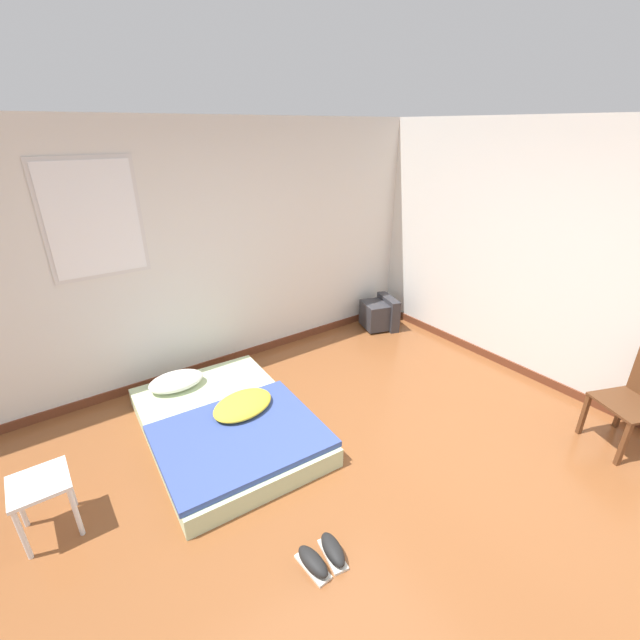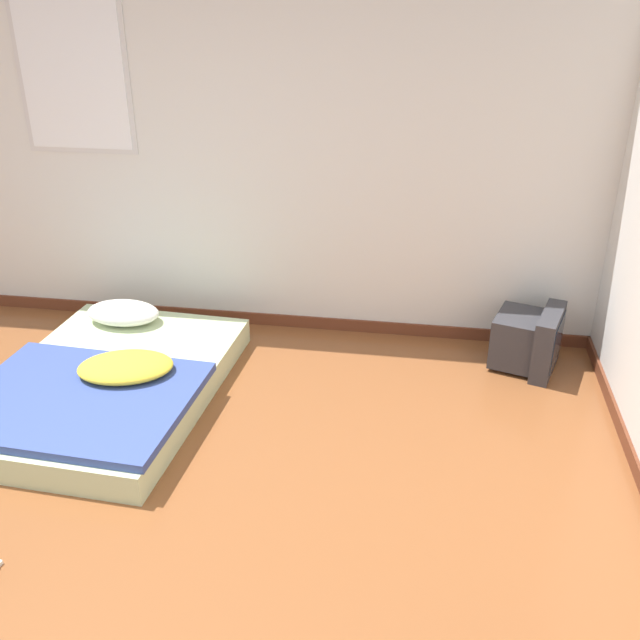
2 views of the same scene
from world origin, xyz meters
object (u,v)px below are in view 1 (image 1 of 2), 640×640
object	(u,v)px
side_stool	(42,492)
sneaker_pair	(323,556)
crt_tv	(380,314)
mattress_bed	(226,422)

from	to	relation	value
side_stool	sneaker_pair	world-z (taller)	side_stool
crt_tv	side_stool	xyz separation A→B (m)	(-3.99, -1.07, 0.14)
side_stool	sneaker_pair	xyz separation A→B (m)	(1.34, -1.26, -0.29)
mattress_bed	crt_tv	size ratio (longest dim) A/B	3.59
mattress_bed	sneaker_pair	world-z (taller)	mattress_bed
side_stool	sneaker_pair	size ratio (longest dim) A/B	1.48
crt_tv	side_stool	world-z (taller)	side_stool
side_stool	mattress_bed	bearing A→B (deg)	10.14
crt_tv	sneaker_pair	world-z (taller)	crt_tv
crt_tv	side_stool	bearing A→B (deg)	-164.94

